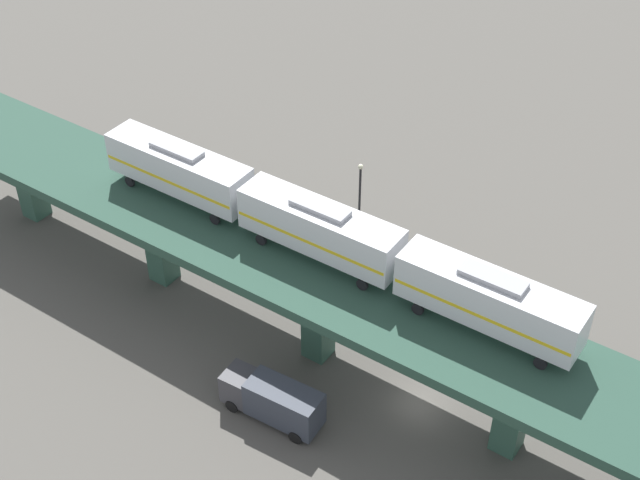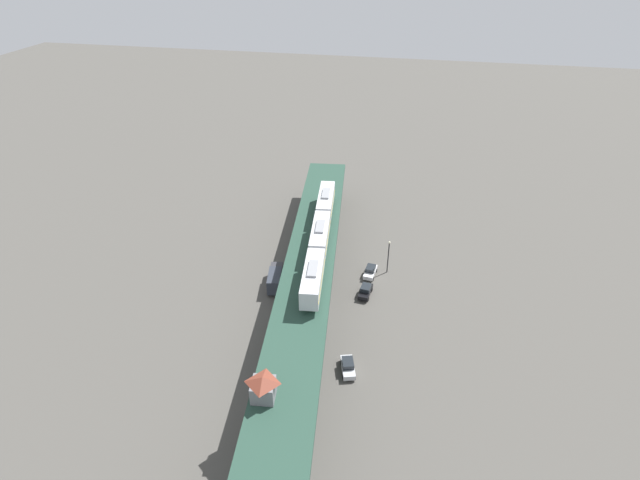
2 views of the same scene
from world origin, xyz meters
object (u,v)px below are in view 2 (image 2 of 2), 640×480
(street_car_silver, at_px, (348,366))
(delivery_truck, at_px, (275,278))
(subway_train, at_px, (320,235))
(street_car_black, at_px, (366,291))
(street_lamp, at_px, (388,254))
(street_car_white, at_px, (370,271))
(signal_hut, at_px, (263,387))

(street_car_silver, height_order, delivery_truck, delivery_truck)
(delivery_truck, bearing_deg, subway_train, -161.52)
(street_car_silver, height_order, street_car_black, same)
(street_car_black, bearing_deg, street_lamp, -112.23)
(street_lamp, bearing_deg, delivery_truck, 23.33)
(street_car_silver, relative_size, street_car_black, 1.03)
(street_lamp, bearing_deg, street_car_black, 67.77)
(street_car_black, height_order, street_car_white, same)
(subway_train, bearing_deg, street_car_white, -154.42)
(street_car_white, height_order, delivery_truck, delivery_truck)
(signal_hut, xyz_separation_m, street_car_white, (-8.73, -38.15, -8.74))
(signal_hut, height_order, street_lamp, signal_hut)
(delivery_truck, bearing_deg, signal_hut, 104.18)
(delivery_truck, height_order, street_lamp, street_lamp)
(subway_train, height_order, signal_hut, subway_train)
(street_car_white, bearing_deg, street_car_black, 88.62)
(subway_train, bearing_deg, signal_hut, 90.19)
(street_car_black, bearing_deg, subway_train, -12.08)
(street_car_black, bearing_deg, street_car_silver, 89.18)
(signal_hut, xyz_separation_m, street_car_black, (-8.58, -32.06, -8.74))
(street_car_white, distance_m, street_lamp, 4.67)
(street_car_white, relative_size, delivery_truck, 0.61)
(signal_hut, xyz_separation_m, street_lamp, (-11.74, -39.79, -5.57))
(street_car_white, bearing_deg, delivery_truck, 22.34)
(signal_hut, bearing_deg, street_car_black, -104.98)
(street_car_silver, bearing_deg, street_car_black, -90.82)
(street_car_black, relative_size, street_car_white, 1.00)
(subway_train, relative_size, street_car_white, 8.15)
(subway_train, distance_m, signal_hut, 33.93)
(subway_train, bearing_deg, street_car_black, 167.92)
(street_car_black, distance_m, street_car_white, 6.09)
(subway_train, height_order, street_car_black, subway_train)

